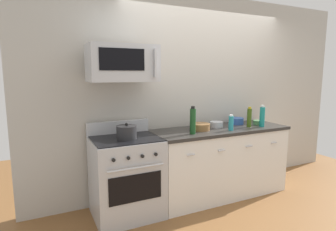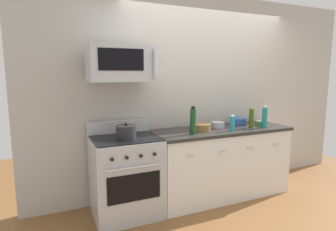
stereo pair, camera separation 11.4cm
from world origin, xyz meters
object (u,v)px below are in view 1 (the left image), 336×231
object	(u,v)px
bowl_wooden_salad	(200,126)
bowl_blue_mixing	(236,121)
bottle_sparkling_teal	(262,116)
bowl_green_glaze	(258,122)
stockpot	(127,132)
range_oven	(126,176)
microwave	(122,63)
bowl_steel_prep	(216,124)
bottle_wine_green	(193,121)
bottle_olive_oil	(249,117)
bottle_dish_soap	(231,123)

from	to	relation	value
bowl_wooden_salad	bowl_blue_mixing	world-z (taller)	bowl_blue_mixing
bottle_sparkling_teal	bowl_green_glaze	xyz separation A→B (m)	(0.06, 0.13, -0.11)
bowl_blue_mixing	bowl_green_glaze	size ratio (longest dim) A/B	1.49
bowl_green_glaze	stockpot	xyz separation A→B (m)	(-1.94, -0.03, 0.04)
range_oven	bottle_sparkling_teal	size ratio (longest dim) A/B	3.62
microwave	bowl_blue_mixing	size ratio (longest dim) A/B	3.55
bowl_blue_mixing	bowl_steel_prep	bearing A→B (deg)	-168.49
bowl_blue_mixing	bowl_green_glaze	bearing A→B (deg)	-35.30
bottle_wine_green	bottle_olive_oil	bearing A→B (deg)	2.65
range_oven	stockpot	size ratio (longest dim) A/B	4.77
range_oven	bowl_wooden_salad	size ratio (longest dim) A/B	4.27
bottle_sparkling_teal	bowl_wooden_salad	size ratio (longest dim) A/B	1.18
microwave	bowl_blue_mixing	world-z (taller)	microwave
bottle_olive_oil	bowl_steel_prep	distance (m)	0.46
microwave	bowl_steel_prep	world-z (taller)	microwave
bowl_green_glaze	bowl_steel_prep	bearing A→B (deg)	171.82
bowl_steel_prep	stockpot	world-z (taller)	stockpot
microwave	stockpot	xyz separation A→B (m)	(-0.00, -0.10, -0.75)
bowl_wooden_salad	stockpot	world-z (taller)	stockpot
microwave	bowl_steel_prep	xyz separation A→B (m)	(1.29, 0.02, -0.79)
bowl_steel_prep	bowl_green_glaze	world-z (taller)	bowl_steel_prep
bottle_sparkling_teal	bowl_wooden_salad	xyz separation A→B (m)	(-0.88, 0.17, -0.09)
bowl_green_glaze	stockpot	distance (m)	1.94
bowl_wooden_salad	bowl_blue_mixing	xyz separation A→B (m)	(0.69, 0.14, 0.00)
bottle_sparkling_teal	bottle_wine_green	distance (m)	1.09
bottle_olive_oil	bowl_green_glaze	distance (m)	0.26
range_oven	bottle_dish_soap	size ratio (longest dim) A/B	5.26
bottle_dish_soap	bowl_blue_mixing	distance (m)	0.48
bottle_dish_soap	bowl_blue_mixing	bearing A→B (deg)	42.74
bowl_blue_mixing	stockpot	distance (m)	1.70
range_oven	microwave	size ratio (longest dim) A/B	1.44
bottle_dish_soap	bottle_sparkling_teal	size ratio (longest dim) A/B	0.69
range_oven	bowl_green_glaze	bearing A→B (deg)	-0.82
bottle_olive_oil	bowl_steel_prep	size ratio (longest dim) A/B	1.61
bottle_dish_soap	bowl_green_glaze	world-z (taller)	bottle_dish_soap
stockpot	range_oven	bearing A→B (deg)	90.00
bottle_olive_oil	bottle_wine_green	xyz separation A→B (m)	(-0.91, -0.04, 0.03)
bowl_green_glaze	microwave	bearing A→B (deg)	177.85
bowl_steel_prep	bowl_blue_mixing	size ratio (longest dim) A/B	0.81
bowl_wooden_salad	bottle_wine_green	bearing A→B (deg)	-142.44
bottle_dish_soap	bottle_olive_oil	xyz separation A→B (m)	(0.37, 0.08, 0.03)
bottle_wine_green	bottle_sparkling_teal	bearing A→B (deg)	-0.82
bottle_olive_oil	bowl_blue_mixing	distance (m)	0.26
bowl_green_glaze	bowl_wooden_salad	bearing A→B (deg)	177.61
range_oven	bottle_olive_oil	bearing A→B (deg)	-3.52
bottle_dish_soap	bowl_blue_mixing	xyz separation A→B (m)	(0.35, 0.33, -0.05)
bottle_olive_oil	microwave	bearing A→B (deg)	174.98
bottle_wine_green	stockpot	bearing A→B (deg)	173.25
bottle_olive_oil	bottle_wine_green	bearing A→B (deg)	-177.35
microwave	bowl_green_glaze	world-z (taller)	microwave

